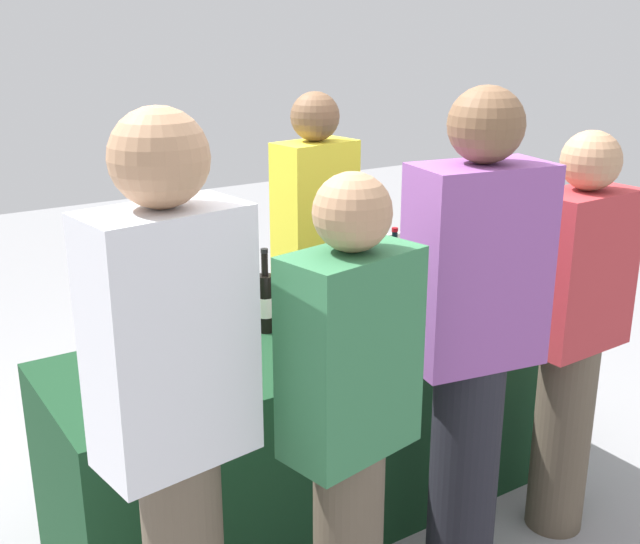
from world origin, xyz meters
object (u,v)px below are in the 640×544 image
object	(u,v)px
wine_bottle_3	(324,294)
guest_0	(176,422)
wine_glass_2	(410,305)
menu_board	(367,309)
guest_2	(472,337)
wine_bottle_2	(265,302)
wine_bottle_6	(457,261)
wine_glass_3	(460,298)
server_pouring	(315,253)
wine_bottle_0	(158,326)
wine_glass_1	(372,310)
wine_bottle_4	(361,291)
wine_glass_0	(304,338)
wine_bottle_1	(193,321)
guest_3	(573,327)
wine_bottle_5	(394,274)
guest_1	(350,425)

from	to	relation	value
wine_bottle_3	guest_0	size ratio (longest dim) A/B	0.18
wine_glass_2	menu_board	size ratio (longest dim) A/B	0.17
menu_board	guest_2	bearing A→B (deg)	-114.93
wine_bottle_2	menu_board	xyz separation A→B (m)	(1.03, 0.73, -0.47)
wine_bottle_6	wine_glass_3	world-z (taller)	wine_bottle_6
wine_glass_2	wine_glass_3	world-z (taller)	wine_glass_2
wine_bottle_6	server_pouring	bearing A→B (deg)	137.19
wine_bottle_0	wine_glass_1	world-z (taller)	wine_bottle_0
wine_bottle_4	wine_glass_3	xyz separation A→B (m)	(0.31, -0.23, -0.02)
wine_glass_3	guest_0	bearing A→B (deg)	-160.89
wine_bottle_4	wine_bottle_0	bearing A→B (deg)	174.13
wine_glass_2	menu_board	bearing A→B (deg)	61.27
wine_bottle_2	server_pouring	distance (m)	0.66
wine_bottle_0	wine_glass_0	size ratio (longest dim) A/B	2.38
wine_bottle_3	wine_glass_2	bearing A→B (deg)	-44.86
wine_bottle_1	wine_bottle_6	world-z (taller)	wine_bottle_1
wine_bottle_6	guest_3	size ratio (longest dim) A/B	0.21
wine_bottle_5	wine_glass_0	distance (m)	0.75
wine_bottle_5	guest_1	distance (m)	1.25
wine_glass_3	guest_1	xyz separation A→B (m)	(-0.94, -0.57, -0.01)
wine_glass_2	wine_glass_3	xyz separation A→B (m)	(0.22, -0.04, -0.00)
wine_glass_0	wine_glass_3	size ratio (longest dim) A/B	1.04
wine_bottle_2	guest_1	xyz separation A→B (m)	(-0.23, -0.89, -0.04)
wine_bottle_3	wine_bottle_6	world-z (taller)	wine_bottle_6
wine_bottle_3	guest_3	size ratio (longest dim) A/B	0.20
wine_bottle_6	wine_glass_2	distance (m)	0.56
server_pouring	wine_bottle_1	bearing A→B (deg)	22.74
wine_bottle_3	menu_board	xyz separation A→B (m)	(0.79, 0.77, -0.47)
wine_bottle_4	wine_glass_0	world-z (taller)	wine_bottle_4
guest_0	wine_glass_0	bearing A→B (deg)	28.02
server_pouring	guest_2	bearing A→B (deg)	74.23
wine_bottle_2	wine_bottle_3	distance (m)	0.24
wine_glass_0	wine_bottle_3	bearing A→B (deg)	46.62
wine_bottle_1	guest_3	world-z (taller)	guest_3
wine_bottle_5	wine_glass_0	bearing A→B (deg)	-152.44
wine_bottle_1	wine_bottle_2	world-z (taller)	wine_bottle_1
wine_bottle_4	server_pouring	bearing A→B (deg)	77.71
wine_bottle_1	server_pouring	bearing A→B (deg)	29.94
wine_bottle_5	guest_1	xyz separation A→B (m)	(-0.86, -0.90, -0.04)
wine_bottle_3	wine_glass_1	xyz separation A→B (m)	(0.07, -0.22, -0.01)
wine_bottle_2	guest_2	bearing A→B (deg)	-67.72
guest_2	menu_board	distance (m)	1.75
wine_glass_2	guest_2	bearing A→B (deg)	-107.50
wine_bottle_0	wine_bottle_6	bearing A→B (deg)	-0.23
wine_bottle_0	wine_bottle_2	xyz separation A→B (m)	(0.43, -0.00, 0.00)
wine_bottle_5	menu_board	distance (m)	0.95
wine_glass_0	wine_glass_3	distance (m)	0.74
wine_bottle_5	server_pouring	xyz separation A→B (m)	(-0.13, 0.41, 0.01)
wine_bottle_4	wine_bottle_6	world-z (taller)	wine_bottle_6
wine_glass_2	wine_bottle_3	bearing A→B (deg)	135.14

